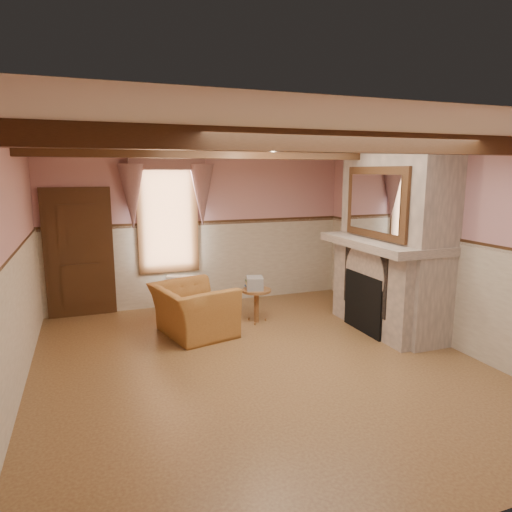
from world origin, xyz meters
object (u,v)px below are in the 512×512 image
object	(u,v)px
radiator	(187,292)
mantel_clock	(363,228)
bowl	(379,235)
oil_lamp	(364,226)
side_table	(256,306)
armchair	(193,310)

from	to	relation	value
radiator	mantel_clock	world-z (taller)	mantel_clock
bowl	oil_lamp	size ratio (longest dim) A/B	1.10
bowl	oil_lamp	distance (m)	0.44
oil_lamp	side_table	bearing A→B (deg)	165.83
side_table	radiator	xyz separation A→B (m)	(-0.91, 1.12, 0.02)
radiator	bowl	xyz separation A→B (m)	(2.60, -1.97, 1.16)
oil_lamp	radiator	bearing A→B (deg)	149.25
side_table	oil_lamp	world-z (taller)	oil_lamp
armchair	bowl	size ratio (longest dim) A/B	3.79
mantel_clock	oil_lamp	xyz separation A→B (m)	(0.00, -0.03, 0.04)
armchair	oil_lamp	bearing A→B (deg)	-108.31
oil_lamp	mantel_clock	bearing A→B (deg)	90.00
side_table	mantel_clock	bearing A→B (deg)	-13.23
mantel_clock	side_table	bearing A→B (deg)	166.77
mantel_clock	oil_lamp	bearing A→B (deg)	-90.00
side_table	radiator	bearing A→B (deg)	129.07
radiator	mantel_clock	size ratio (longest dim) A/B	2.92
radiator	bowl	distance (m)	3.46
side_table	oil_lamp	size ratio (longest dim) A/B	1.96
armchair	radiator	distance (m)	1.33
side_table	radiator	distance (m)	1.44
radiator	bowl	world-z (taller)	bowl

